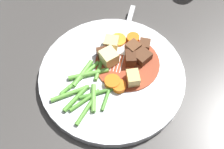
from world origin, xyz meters
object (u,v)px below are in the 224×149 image
(potato_chunk_2, at_px, (109,58))
(meat_chunk_0, at_px, (142,57))
(meat_chunk_4, at_px, (131,58))
(carrot_slice_0, at_px, (112,82))
(meat_chunk_2, at_px, (103,53))
(fork, at_px, (124,39))
(carrot_slice_3, at_px, (118,40))
(carrot_slice_1, at_px, (133,39))
(dinner_plate, at_px, (112,77))
(meat_chunk_3, at_px, (145,45))
(potato_chunk_1, at_px, (133,78))
(carrot_slice_2, at_px, (119,86))
(potato_chunk_0, at_px, (111,43))
(meat_chunk_1, at_px, (133,48))

(potato_chunk_2, relative_size, meat_chunk_0, 1.00)
(meat_chunk_4, bearing_deg, meat_chunk_0, -27.01)
(carrot_slice_0, distance_m, meat_chunk_0, 0.08)
(meat_chunk_2, xyz_separation_m, fork, (0.06, 0.00, -0.01))
(carrot_slice_0, relative_size, potato_chunk_2, 0.99)
(carrot_slice_0, distance_m, carrot_slice_3, 0.10)
(carrot_slice_1, distance_m, fork, 0.02)
(carrot_slice_1, distance_m, carrot_slice_3, 0.03)
(dinner_plate, distance_m, meat_chunk_3, 0.09)
(meat_chunk_0, bearing_deg, fork, 84.97)
(carrot_slice_0, xyz_separation_m, potato_chunk_1, (0.03, -0.02, 0.01))
(carrot_slice_2, xyz_separation_m, meat_chunk_3, (0.10, 0.04, 0.00))
(meat_chunk_0, distance_m, meat_chunk_4, 0.02)
(meat_chunk_4, distance_m, fork, 0.06)
(carrot_slice_2, xyz_separation_m, meat_chunk_0, (0.07, 0.02, 0.01))
(dinner_plate, relative_size, potato_chunk_0, 10.26)
(potato_chunk_2, distance_m, meat_chunk_4, 0.04)
(potato_chunk_1, height_order, meat_chunk_2, potato_chunk_1)
(potato_chunk_1, relative_size, meat_chunk_2, 1.32)
(carrot_slice_1, relative_size, potato_chunk_0, 0.93)
(meat_chunk_3, bearing_deg, potato_chunk_1, -147.32)
(carrot_slice_0, relative_size, potato_chunk_0, 1.08)
(carrot_slice_0, bearing_deg, meat_chunk_2, 67.46)
(carrot_slice_3, distance_m, meat_chunk_3, 0.05)
(carrot_slice_0, xyz_separation_m, meat_chunk_4, (0.06, 0.02, 0.01))
(carrot_slice_0, bearing_deg, fork, 37.96)
(fork, bearing_deg, potato_chunk_0, 174.41)
(potato_chunk_2, height_order, meat_chunk_2, potato_chunk_2)
(meat_chunk_1, bearing_deg, carrot_slice_1, 48.08)
(carrot_slice_3, height_order, fork, carrot_slice_3)
(carrot_slice_1, height_order, carrot_slice_2, carrot_slice_1)
(carrot_slice_2, distance_m, carrot_slice_3, 0.11)
(carrot_slice_3, distance_m, potato_chunk_0, 0.02)
(carrot_slice_2, bearing_deg, dinner_plate, 74.94)
(carrot_slice_2, height_order, potato_chunk_0, potato_chunk_0)
(potato_chunk_2, height_order, meat_chunk_4, potato_chunk_2)
(carrot_slice_2, xyz_separation_m, meat_chunk_2, (0.02, 0.08, 0.00))
(potato_chunk_1, xyz_separation_m, potato_chunk_2, (-0.01, 0.06, 0.00))
(dinner_plate, bearing_deg, potato_chunk_1, -61.62)
(carrot_slice_1, relative_size, potato_chunk_1, 0.91)
(carrot_slice_2, xyz_separation_m, potato_chunk_2, (0.02, 0.06, 0.01))
(potato_chunk_0, distance_m, meat_chunk_2, 0.03)
(carrot_slice_1, distance_m, carrot_slice_2, 0.11)
(potato_chunk_1, relative_size, meat_chunk_3, 1.22)
(meat_chunk_4, bearing_deg, meat_chunk_2, 126.90)
(potato_chunk_0, distance_m, meat_chunk_3, 0.07)
(carrot_slice_1, height_order, potato_chunk_0, potato_chunk_0)
(carrot_slice_1, bearing_deg, meat_chunk_2, 173.21)
(meat_chunk_1, height_order, fork, meat_chunk_1)
(fork, bearing_deg, meat_chunk_2, -175.66)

